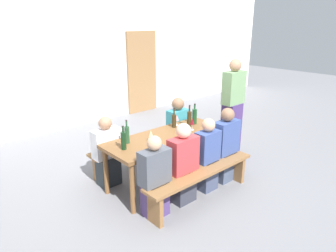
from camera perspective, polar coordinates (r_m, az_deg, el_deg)
name	(u,v)px	position (r m, az deg, el deg)	size (l,w,h in m)	color
ground_plane	(168,181)	(4.80, 0.00, -10.21)	(24.00, 24.00, 0.00)	slate
back_wall	(62,57)	(7.23, -19.16, 12.11)	(14.00, 0.20, 3.20)	white
wooden_door	(142,73)	(8.20, -4.86, 9.89)	(0.90, 0.06, 2.10)	#9E7247
tasting_table	(168,141)	(4.51, 0.00, -2.81)	(1.92, 0.76, 0.75)	brown
bench_near	(201,177)	(4.21, 6.24, -9.37)	(1.82, 0.30, 0.45)	olive
bench_far	(141,147)	(5.12, -5.06, -3.95)	(1.82, 0.30, 0.45)	olive
wine_bottle_0	(174,120)	(4.80, 1.13, 1.04)	(0.07, 0.07, 0.32)	#332814
wine_bottle_1	(123,140)	(4.01, -8.29, -2.64)	(0.07, 0.07, 0.32)	#143319
wine_bottle_2	(127,134)	(4.21, -7.65, -1.57)	(0.07, 0.07, 0.33)	#234C2D
wine_bottle_3	(189,119)	(4.84, 3.99, 1.38)	(0.07, 0.07, 0.35)	#332814
wine_bottle_4	(195,116)	(4.97, 4.96, 1.85)	(0.08, 0.08, 0.34)	#194723
wine_glass_0	(177,118)	(4.88, 1.64, 1.50)	(0.07, 0.07, 0.18)	silver
wine_glass_1	(192,122)	(4.69, 4.54, 0.80)	(0.07, 0.07, 0.19)	silver
wine_glass_2	(151,134)	(4.24, -3.20, -1.48)	(0.06, 0.06, 0.16)	silver
seated_guest_near_0	(155,179)	(3.82, -2.47, -9.90)	(0.39, 0.24, 1.07)	#4C3871
seated_guest_near_1	(183,166)	(4.09, 2.81, -7.43)	(0.42, 0.24, 1.12)	#343642
seated_guest_near_2	(207,157)	(4.41, 7.31, -5.71)	(0.36, 0.24, 1.08)	#404863
seated_guest_near_3	(226,147)	(4.69, 10.67, -3.88)	(0.42, 0.24, 1.15)	#455169
seated_guest_far_0	(107,154)	(4.59, -11.24, -5.07)	(0.41, 0.24, 1.07)	#293136
seated_guest_far_1	(178,130)	(5.36, 1.81, -0.73)	(0.37, 0.24, 1.11)	#342C51
standing_host	(232,112)	(5.43, 11.84, 2.63)	(0.41, 0.24, 1.75)	#47306B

